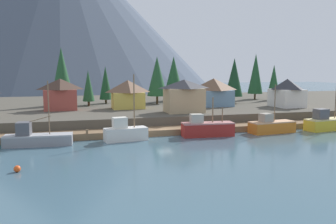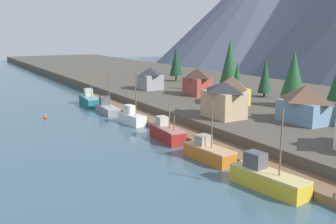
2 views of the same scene
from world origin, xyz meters
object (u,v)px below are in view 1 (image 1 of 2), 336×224
(fishing_boat_white, at_px, (125,132))
(house_red, at_px, (61,94))
(fishing_boat_orange, at_px, (271,126))
(conifer_near_right, at_px, (62,74))
(conifer_near_left, at_px, (256,74))
(house_tan, at_px, (184,96))
(conifer_far_right, at_px, (88,86))
(fishing_boat_grey, at_px, (36,138))
(fishing_boat_yellow, at_px, (328,123))
(conifer_far_left, at_px, (157,76))
(conifer_back_right, at_px, (274,79))
(house_white, at_px, (287,93))
(channel_buoy, at_px, (17,169))
(conifer_centre, at_px, (234,77))
(house_yellow, at_px, (128,94))
(fishing_boat_red, at_px, (207,128))
(conifer_mid_right, at_px, (106,83))
(conifer_mid_left, at_px, (174,76))
(house_blue, at_px, (214,92))

(fishing_boat_white, bearing_deg, house_red, 106.64)
(fishing_boat_white, bearing_deg, fishing_boat_orange, -7.84)
(fishing_boat_orange, distance_m, conifer_near_right, 46.85)
(fishing_boat_orange, distance_m, conifer_near_left, 39.53)
(house_tan, xyz_separation_m, conifer_far_right, (-16.83, 17.16, 1.33))
(fishing_boat_grey, distance_m, conifer_near_right, 32.23)
(fishing_boat_yellow, relative_size, conifer_far_right, 1.17)
(house_tan, bearing_deg, fishing_boat_white, -138.65)
(fishing_boat_white, xyz_separation_m, conifer_far_left, (12.14, 29.19, 7.77))
(conifer_back_right, bearing_deg, house_white, -113.15)
(house_white, bearing_deg, conifer_far_left, 150.67)
(house_tan, xyz_separation_m, conifer_near_right, (-22.46, 19.44, 3.90))
(fishing_boat_white, xyz_separation_m, channel_buoy, (-13.12, -13.01, -0.92))
(conifer_centre, distance_m, conifer_far_right, 34.39)
(channel_buoy, bearing_deg, fishing_boat_yellow, 14.49)
(fishing_boat_yellow, distance_m, house_yellow, 38.54)
(fishing_boat_yellow, height_order, conifer_far_left, conifer_far_left)
(conifer_near_left, xyz_separation_m, conifer_back_right, (3.21, -3.96, -1.42))
(fishing_boat_white, xyz_separation_m, fishing_boat_red, (13.07, 0.02, -0.01))
(house_tan, relative_size, conifer_far_right, 0.91)
(conifer_near_left, distance_m, conifer_back_right, 5.29)
(conifer_mid_right, bearing_deg, conifer_mid_left, 8.34)
(conifer_mid_right, height_order, conifer_centre, conifer_centre)
(house_tan, relative_size, conifer_near_left, 0.58)
(house_blue, xyz_separation_m, conifer_mid_right, (-22.43, 12.77, 1.79))
(fishing_boat_grey, bearing_deg, house_white, 20.28)
(conifer_far_left, bearing_deg, fishing_boat_grey, -130.00)
(fishing_boat_yellow, bearing_deg, house_white, 75.64)
(conifer_far_left, height_order, channel_buoy, conifer_far_left)
(conifer_mid_right, bearing_deg, channel_buoy, -106.35)
(house_blue, height_order, conifer_near_left, conifer_near_left)
(house_yellow, bearing_deg, conifer_mid_right, 105.19)
(house_yellow, relative_size, conifer_back_right, 0.72)
(conifer_back_right, bearing_deg, fishing_boat_white, -145.37)
(house_yellow, distance_m, conifer_far_left, 12.36)
(fishing_boat_yellow, bearing_deg, house_yellow, 139.53)
(conifer_far_right, bearing_deg, house_red, -128.83)
(fishing_boat_red, xyz_separation_m, house_white, (24.64, 14.81, 4.36))
(house_yellow, xyz_separation_m, conifer_mid_right, (-3.37, 12.43, 1.92))
(house_red, bearing_deg, fishing_boat_grey, -97.42)
(fishing_boat_orange, relative_size, conifer_far_left, 0.72)
(fishing_boat_grey, xyz_separation_m, fishing_boat_orange, (37.00, -0.11, 0.10))
(conifer_near_right, xyz_separation_m, conifer_far_left, (21.58, -1.71, -0.52))
(fishing_boat_orange, distance_m, house_red, 40.71)
(house_yellow, bearing_deg, conifer_far_left, 45.30)
(conifer_mid_right, distance_m, conifer_back_right, 44.15)
(conifer_near_left, bearing_deg, house_tan, -140.59)
(conifer_near_right, bearing_deg, fishing_boat_red, -53.91)
(conifer_mid_left, height_order, conifer_back_right, conifer_mid_left)
(fishing_boat_white, bearing_deg, conifer_back_right, 27.15)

